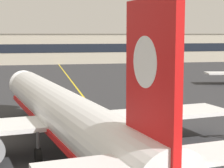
{
  "coord_description": "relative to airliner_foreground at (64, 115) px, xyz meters",
  "views": [
    {
      "loc": [
        -8.61,
        -19.56,
        10.06
      ],
      "look_at": [
        -0.89,
        16.0,
        5.47
      ],
      "focal_mm": 64.15,
      "sensor_mm": 36.0,
      "label": 1
    }
  ],
  "objects": [
    {
      "name": "terminal_building",
      "position": [
        1.95,
        105.16,
        1.74
      ],
      "size": [
        140.36,
        12.4,
        10.19
      ],
      "color": "#B2A893",
      "rests_on": "ground"
    },
    {
      "name": "taxiway_centreline",
      "position": [
        5.57,
        16.85,
        -3.37
      ],
      "size": [
        4.9,
        179.95,
        0.01
      ],
      "primitive_type": "cube",
      "rotation": [
        0.0,
        0.0,
        -0.03
      ],
      "color": "yellow",
      "rests_on": "ground"
    },
    {
      "name": "safety_cone_by_nose_gear",
      "position": [
        1.16,
        15.94,
        -3.11
      ],
      "size": [
        0.44,
        0.44,
        0.55
      ],
      "color": "orange",
      "rests_on": "ground"
    },
    {
      "name": "airliner_foreground",
      "position": [
        0.0,
        0.0,
        0.0
      ],
      "size": [
        32.35,
        41.37,
        11.65
      ],
      "color": "white",
      "rests_on": "ground"
    }
  ]
}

